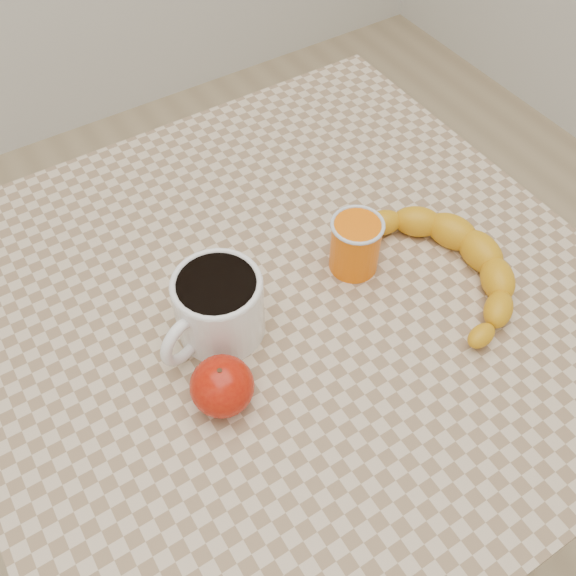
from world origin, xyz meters
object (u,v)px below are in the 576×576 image
orange_juice_glass (355,244)px  banana (441,265)px  coffee_mug (217,305)px  apple (222,386)px  table (288,336)px

orange_juice_glass → banana: 0.11m
coffee_mug → orange_juice_glass: coffee_mug is taller
apple → banana: size_ratio=0.25×
banana → orange_juice_glass: bearing=138.4°
orange_juice_glass → apple: (-0.24, -0.09, -0.01)m
banana → coffee_mug: bearing=165.4°
apple → banana: 0.32m
coffee_mug → orange_juice_glass: size_ratio=2.00×
coffee_mug → apple: (-0.04, -0.09, -0.02)m
orange_juice_glass → banana: size_ratio=0.27×
table → coffee_mug: coffee_mug is taller
table → orange_juice_glass: orange_juice_glass is taller
apple → banana: bearing=1.9°
coffee_mug → orange_juice_glass: 0.20m
coffee_mug → banana: 0.29m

